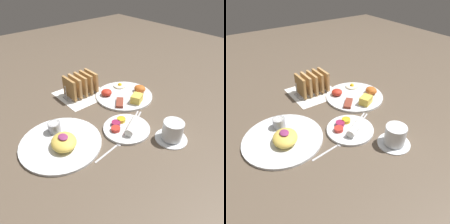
# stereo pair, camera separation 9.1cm
# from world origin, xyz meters

# --- Properties ---
(ground_plane) EXTENTS (3.00, 3.00, 0.00)m
(ground_plane) POSITION_xyz_m (0.00, 0.00, 0.00)
(ground_plane) COLOR brown
(napkin_flat) EXTENTS (0.22, 0.22, 0.00)m
(napkin_flat) POSITION_xyz_m (-0.19, 0.04, 0.00)
(napkin_flat) COLOR white
(napkin_flat) RESTS_ON ground_plane
(plate_breakfast) EXTENTS (0.28, 0.28, 0.05)m
(plate_breakfast) POSITION_xyz_m (-0.03, 0.19, 0.01)
(plate_breakfast) COLOR white
(plate_breakfast) RESTS_ON ground_plane
(plate_condiments) EXTENTS (0.19, 0.20, 0.04)m
(plate_condiments) POSITION_xyz_m (0.16, 0.02, 0.01)
(plate_condiments) COLOR white
(plate_condiments) RESTS_ON ground_plane
(plate_foreground) EXTENTS (0.30, 0.30, 0.06)m
(plate_foreground) POSITION_xyz_m (0.06, -0.22, 0.01)
(plate_foreground) COLOR white
(plate_foreground) RESTS_ON ground_plane
(toast_rack) EXTENTS (0.10, 0.18, 0.10)m
(toast_rack) POSITION_xyz_m (-0.19, 0.04, 0.05)
(toast_rack) COLOR #B7B7BC
(toast_rack) RESTS_ON ground_plane
(coffee_cup) EXTENTS (0.12, 0.12, 0.08)m
(coffee_cup) POSITION_xyz_m (0.31, 0.11, 0.04)
(coffee_cup) COLOR white
(coffee_cup) RESTS_ON ground_plane
(teaspoon) EXTENTS (0.03, 0.13, 0.01)m
(teaspoon) POSITION_xyz_m (0.20, -0.09, 0.00)
(teaspoon) COLOR silver
(teaspoon) RESTS_ON ground_plane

